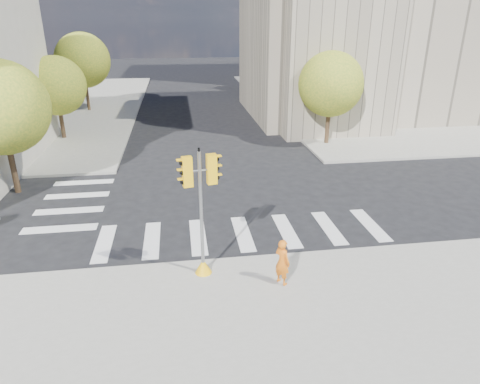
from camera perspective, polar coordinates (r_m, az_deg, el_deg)
name	(u,v)px	position (r m, az deg, el deg)	size (l,w,h in m)	color
ground	(238,213)	(19.05, -0.23, -2.77)	(160.00, 160.00, 0.00)	black
sidewalk_far_right	(389,98)	(49.24, 19.28, 11.70)	(28.00, 40.00, 0.15)	gray
civic_building	(389,28)	(40.46, 19.29, 19.97)	(26.00, 16.00, 19.39)	gray
tree_lw_near	(1,108)	(22.91, -29.30, 9.77)	(4.40, 4.40, 6.41)	#382616
tree_lw_mid	(56,86)	(32.41, -23.32, 12.88)	(4.00, 4.00, 5.77)	#382616
tree_lw_far	(83,60)	(42.02, -20.24, 16.14)	(4.80, 4.80, 6.95)	#382616
tree_re_near	(331,84)	(29.13, 12.01, 13.87)	(4.20, 4.20, 6.16)	#382616
tree_re_mid	(286,62)	(40.51, 6.13, 16.87)	(4.60, 4.60, 6.66)	#382616
tree_re_far	(260,56)	(52.22, 2.75, 17.61)	(4.00, 4.00, 5.88)	#382616
lamp_near	(319,69)	(32.98, 10.53, 15.83)	(0.35, 0.18, 8.11)	black
lamp_far	(276,54)	(46.41, 4.88, 17.87)	(0.35, 0.18, 8.11)	black
traffic_signal	(202,224)	(13.70, -5.14, -4.21)	(1.08, 0.56, 4.32)	yellow
photographer	(282,262)	(13.69, 5.66, -9.25)	(0.57, 0.37, 1.55)	orange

